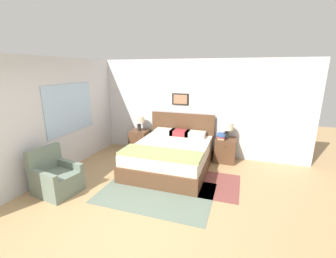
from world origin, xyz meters
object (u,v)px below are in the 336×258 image
nightstand_near_window (140,141)px  nightstand_by_door (225,150)px  table_lamp_near_window (139,120)px  armchair (56,178)px  bed (171,155)px  table_lamp_by_door (227,127)px

nightstand_near_window → nightstand_by_door: same height
table_lamp_near_window → armchair: bearing=-102.1°
armchair → bed: bearing=143.8°
bed → table_lamp_near_window: (-1.22, 0.82, 0.60)m
bed → table_lamp_by_door: (1.22, 0.82, 0.60)m
bed → table_lamp_near_window: size_ratio=5.09×
armchair → nightstand_by_door: armchair is taller
armchair → table_lamp_near_window: (0.56, 2.59, 0.64)m
armchair → nightstand_near_window: size_ratio=1.42×
armchair → nightstand_by_door: bearing=139.9°
table_lamp_near_window → table_lamp_by_door: size_ratio=1.00×
nightstand_by_door → table_lamp_by_door: table_lamp_by_door is taller
nightstand_by_door → table_lamp_by_door: (0.01, -0.01, 0.62)m
bed → nightstand_near_window: bed is taller
table_lamp_by_door → nightstand_by_door: bearing=119.8°
nightstand_by_door → table_lamp_by_door: bearing=-60.2°
table_lamp_near_window → nightstand_near_window: bearing=63.6°
armchair → nightstand_by_door: 3.97m
nightstand_near_window → table_lamp_near_window: (-0.00, -0.01, 0.62)m
bed → armchair: 2.51m
table_lamp_near_window → table_lamp_by_door: same height
bed → nightstand_near_window: 1.47m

